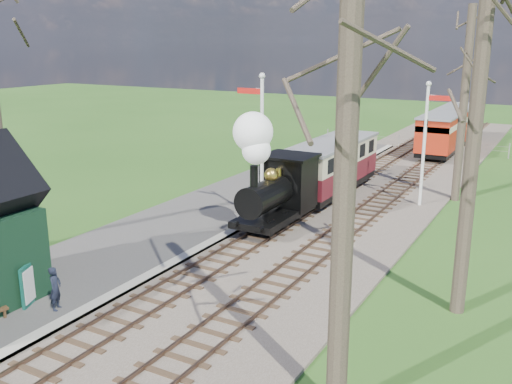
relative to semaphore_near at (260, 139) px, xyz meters
The scene contains 16 objects.
distant_hills 52.33m from the semaphore_near, 87.43° to the left, with size 114.40×48.00×22.02m.
ballast_bed 7.28m from the semaphore_near, 70.97° to the left, with size 8.00×60.00×0.10m, color brown.
track_near 7.00m from the semaphore_near, 82.70° to the left, with size 1.60×60.00×0.15m.
track_far 7.73m from the semaphore_near, 60.68° to the left, with size 1.60×60.00×0.15m.
platform 4.88m from the semaphore_near, 143.78° to the right, with size 5.00×44.00×0.20m, color #474442.
coping_strip 4.07m from the semaphore_near, 102.16° to the right, with size 0.40×44.00×0.21m, color #B2AD9E.
semaphore_near is the anchor object (origin of this frame).
semaphore_far 7.91m from the semaphore_near, 49.40° to the left, with size 1.22×0.24×5.72m.
bare_trees 6.46m from the semaphore_near, 70.39° to the right, with size 15.51×22.39×12.00m.
fence_line 20.26m from the semaphore_near, 86.94° to the left, with size 12.60×0.08×1.00m.
locomotive 1.65m from the semaphore_near, 19.53° to the right, with size 1.90×4.43×4.75m.
coach 6.19m from the semaphore_near, 82.44° to the left, with size 2.21×7.59×2.33m.
red_carriage_a 18.42m from the semaphore_near, 79.39° to the left, with size 2.18×5.40×2.29m.
red_carriage_b 23.82m from the semaphore_near, 81.84° to the left, with size 2.18×5.40×2.29m.
sign_board 10.46m from the semaphore_near, 101.43° to the right, with size 0.40×0.78×1.19m.
person 10.18m from the semaphore_near, 96.40° to the right, with size 0.45×0.30×1.24m, color black.
Camera 1 is at (10.03, -3.65, 7.43)m, focal length 40.00 mm.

